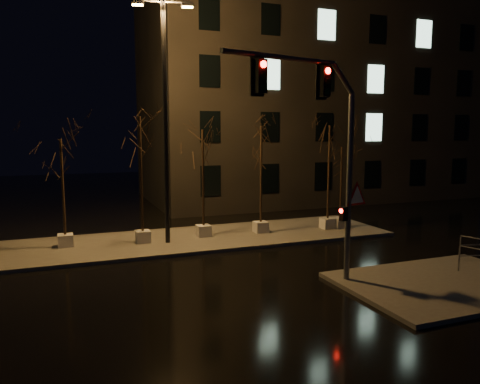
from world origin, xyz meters
name	(u,v)px	position (x,y,z in m)	size (l,w,h in m)	color
ground	(206,281)	(0.00, 0.00, 0.00)	(90.00, 90.00, 0.00)	black
median	(169,241)	(0.00, 6.00, 0.07)	(22.00, 5.00, 0.15)	#4B4843
sidewalk_corner	(445,284)	(7.50, -3.50, 0.07)	(7.00, 5.00, 0.15)	#4B4843
building	(307,102)	(14.00, 18.00, 7.50)	(25.00, 12.00, 15.00)	black
tree_1	(62,163)	(-4.57, 6.44, 3.89)	(1.80, 1.80, 4.93)	#B9B5AD
tree_2	(140,145)	(-1.22, 5.95, 4.64)	(1.80, 1.80, 5.92)	#B9B5AD
tree_3	(203,154)	(1.77, 6.15, 4.19)	(1.80, 1.80, 5.33)	#B9B5AD
tree_4	(261,150)	(4.73, 5.96, 4.33)	(1.80, 1.80, 5.51)	#B9B5AD
tree_5	(329,149)	(8.40, 5.54, 4.35)	(1.80, 1.80, 5.54)	#B9B5AD
tree_6	(342,165)	(9.13, 5.48, 3.48)	(1.80, 1.80, 4.39)	#B9B5AD
traffic_signal_mast	(325,141)	(3.35, -2.29, 4.97)	(5.87, 1.47, 7.34)	slate
streetlight_main	(165,106)	(-0.15, 5.54, 6.36)	(2.68, 0.80, 10.76)	black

